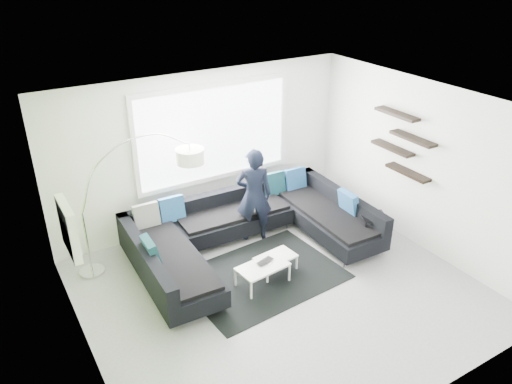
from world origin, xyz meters
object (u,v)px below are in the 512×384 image
sectional_sofa (253,234)px  side_table (372,230)px  arc_lamp (82,214)px  person (254,195)px  laptop (267,262)px  coffee_table (269,269)px

sectional_sofa → side_table: 2.04m
arc_lamp → person: 2.77m
sectional_sofa → laptop: sectional_sofa is taller
side_table → sectional_sofa: bearing=156.9°
sectional_sofa → laptop: (-0.21, -0.76, -0.03)m
coffee_table → person: bearing=64.3°
sectional_sofa → coffee_table: bearing=-99.1°
laptop → arc_lamp: bearing=128.1°
sectional_sofa → arc_lamp: (-2.46, 0.84, 0.70)m
person → coffee_table: bearing=95.5°
sectional_sofa → person: person is taller
side_table → coffee_table: bearing=177.3°
sectional_sofa → laptop: 0.79m
coffee_table → arc_lamp: 2.94m
arc_lamp → laptop: bearing=-27.4°
arc_lamp → laptop: arc_lamp is taller
coffee_table → laptop: (-0.08, -0.06, 0.17)m
arc_lamp → sectional_sofa: bearing=-10.8°
sectional_sofa → coffee_table: sectional_sofa is taller
laptop → side_table: bearing=-17.6°
side_table → laptop: size_ratio=1.69×
person → side_table: bearing=167.7°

